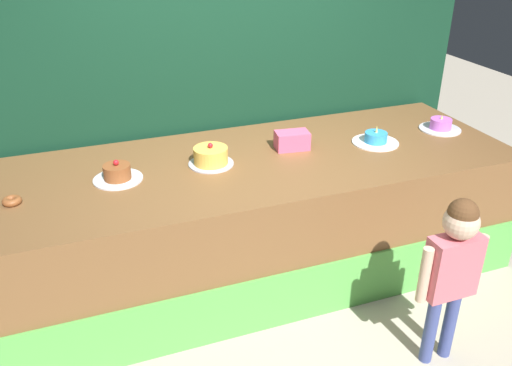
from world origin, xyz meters
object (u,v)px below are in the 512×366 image
object	(u,v)px
child_figure	(453,261)
donut	(12,201)
cake_center_right	(376,139)
pink_box	(292,140)
cake_far_right	(440,125)
cake_far_left	(117,174)
cake_center_left	(211,156)

from	to	relation	value
child_figure	donut	xyz separation A→B (m)	(-2.32, 1.18, 0.23)
cake_center_right	donut	bearing A→B (deg)	-178.55
pink_box	cake_far_right	bearing A→B (deg)	-2.73
pink_box	cake_far_left	bearing A→B (deg)	-176.59
donut	cake_far_right	xyz separation A→B (m)	(3.19, 0.13, 0.01)
pink_box	donut	xyz separation A→B (m)	(-1.91, -0.19, -0.04)
donut	cake_center_right	bearing A→B (deg)	1.45
child_figure	donut	world-z (taller)	child_figure
child_figure	donut	bearing A→B (deg)	153.10
cake_center_left	cake_far_left	bearing A→B (deg)	-178.38
donut	cake_center_right	world-z (taller)	cake_center_right
donut	cake_far_left	xyz separation A→B (m)	(0.64, 0.11, 0.02)
child_figure	cake_far_right	xyz separation A→B (m)	(0.87, 1.30, 0.24)
pink_box	cake_center_left	world-z (taller)	cake_center_left
cake_far_left	cake_far_right	xyz separation A→B (m)	(2.55, 0.02, -0.01)
pink_box	cake_center_left	size ratio (longest dim) A/B	0.78
pink_box	cake_center_right	world-z (taller)	cake_center_right
donut	cake_far_right	size ratio (longest dim) A/B	0.35
cake_center_right	cake_far_right	xyz separation A→B (m)	(0.64, 0.06, 0.00)
cake_center_left	cake_far_right	size ratio (longest dim) A/B	0.95
pink_box	cake_far_left	xyz separation A→B (m)	(-1.28, -0.08, -0.02)
cake_center_right	cake_center_left	bearing A→B (deg)	177.14
cake_far_left	cake_center_left	distance (m)	0.64
cake_far_right	cake_center_left	bearing A→B (deg)	179.92
pink_box	cake_center_left	bearing A→B (deg)	-174.80
cake_far_right	pink_box	bearing A→B (deg)	177.27
pink_box	cake_center_right	bearing A→B (deg)	-10.81
cake_far_right	child_figure	bearing A→B (deg)	-123.62
cake_far_left	cake_far_right	bearing A→B (deg)	0.34
cake_far_left	cake_center_right	distance (m)	1.92
cake_center_right	cake_far_left	bearing A→B (deg)	178.63
child_figure	cake_far_left	distance (m)	2.14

